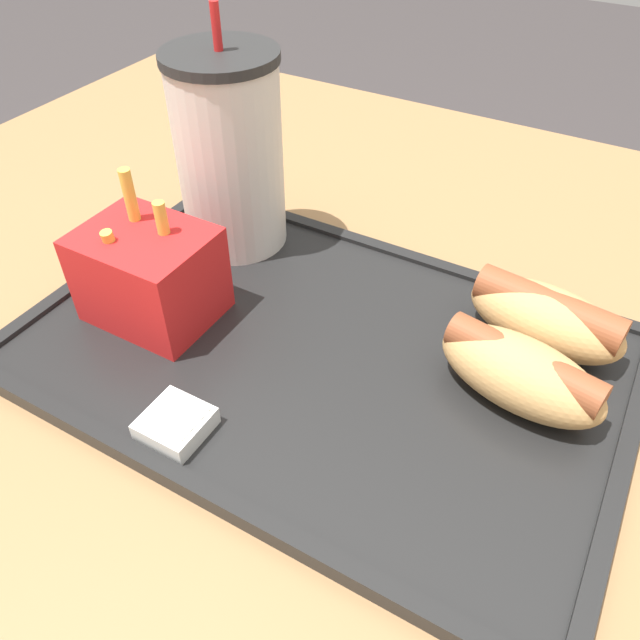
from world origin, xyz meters
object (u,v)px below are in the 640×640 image
Objects in this scene: fries_carton at (150,274)px; soda_cup at (230,153)px; hot_dog_near at (519,376)px; hot_dog_far at (546,317)px; sauce_cup_mayo at (176,423)px.

soda_cup is at bearing 92.29° from fries_carton.
soda_cup reaches higher than fries_carton.
hot_dog_near is 1.09× the size of fries_carton.
fries_carton is (0.00, -0.12, -0.05)m from soda_cup.
hot_dog_near is (0.00, -0.07, -0.00)m from hot_dog_far.
sauce_cup_mayo is (-0.19, -0.14, -0.02)m from hot_dog_near.
hot_dog_near is at bearing 36.11° from sauce_cup_mayo.
fries_carton reaches higher than hot_dog_near.
soda_cup is 0.24m from sauce_cup_mayo.
hot_dog_far and hot_dog_near have the same top height.
hot_dog_far is at bearing 90.00° from hot_dog_near.
soda_cup is 0.30m from hot_dog_near.
hot_dog_far reaches higher than sauce_cup_mayo.
soda_cup is at bearing 179.46° from hot_dog_far.
fries_carton reaches higher than hot_dog_far.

